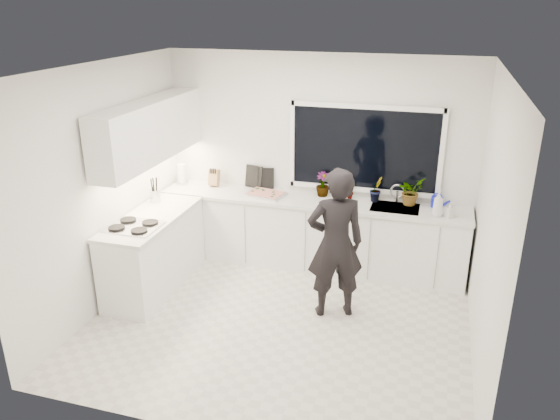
% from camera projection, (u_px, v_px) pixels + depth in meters
% --- Properties ---
extents(floor, '(4.00, 3.50, 0.02)m').
position_uv_depth(floor, '(279.00, 322.00, 5.97)').
color(floor, beige).
rests_on(floor, ground).
extents(wall_back, '(4.00, 0.02, 2.70)m').
position_uv_depth(wall_back, '(318.00, 160.00, 7.05)').
color(wall_back, white).
rests_on(wall_back, ground).
extents(wall_left, '(0.02, 3.50, 2.70)m').
position_uv_depth(wall_left, '(104.00, 188.00, 6.01)').
color(wall_left, white).
rests_on(wall_left, ground).
extents(wall_right, '(0.02, 3.50, 2.70)m').
position_uv_depth(wall_right, '(491.00, 229.00, 4.95)').
color(wall_right, white).
rests_on(wall_right, ground).
extents(ceiling, '(4.00, 3.50, 0.02)m').
position_uv_depth(ceiling, '(279.00, 67.00, 4.98)').
color(ceiling, white).
rests_on(ceiling, wall_back).
extents(window, '(1.80, 0.02, 1.00)m').
position_uv_depth(window, '(364.00, 149.00, 6.79)').
color(window, black).
rests_on(window, wall_back).
extents(base_cabinets_back, '(3.92, 0.58, 0.88)m').
position_uv_depth(base_cabinets_back, '(311.00, 234.00, 7.10)').
color(base_cabinets_back, white).
rests_on(base_cabinets_back, floor).
extents(base_cabinets_left, '(0.58, 1.60, 0.88)m').
position_uv_depth(base_cabinets_left, '(154.00, 253.00, 6.56)').
color(base_cabinets_left, white).
rests_on(base_cabinets_left, floor).
extents(countertop_back, '(3.94, 0.62, 0.04)m').
position_uv_depth(countertop_back, '(311.00, 201.00, 6.93)').
color(countertop_back, silver).
rests_on(countertop_back, base_cabinets_back).
extents(countertop_left, '(0.62, 1.60, 0.04)m').
position_uv_depth(countertop_left, '(151.00, 218.00, 6.39)').
color(countertop_left, silver).
rests_on(countertop_left, base_cabinets_left).
extents(upper_cabinets, '(0.34, 2.10, 0.70)m').
position_uv_depth(upper_cabinets, '(150.00, 131.00, 6.39)').
color(upper_cabinets, white).
rests_on(upper_cabinets, wall_left).
extents(sink, '(0.58, 0.42, 0.14)m').
position_uv_depth(sink, '(395.00, 211.00, 6.67)').
color(sink, silver).
rests_on(sink, countertop_back).
extents(faucet, '(0.03, 0.03, 0.22)m').
position_uv_depth(faucet, '(397.00, 194.00, 6.79)').
color(faucet, silver).
rests_on(faucet, countertop_back).
extents(stovetop, '(0.56, 0.48, 0.03)m').
position_uv_depth(stovetop, '(134.00, 226.00, 6.07)').
color(stovetop, black).
rests_on(stovetop, countertop_left).
extents(person, '(0.73, 0.61, 1.70)m').
position_uv_depth(person, '(335.00, 244.00, 5.84)').
color(person, black).
rests_on(person, floor).
extents(pizza_tray, '(0.54, 0.44, 0.03)m').
position_uv_depth(pizza_tray, '(266.00, 194.00, 7.05)').
color(pizza_tray, silver).
rests_on(pizza_tray, countertop_back).
extents(pizza, '(0.49, 0.39, 0.01)m').
position_uv_depth(pizza, '(266.00, 193.00, 7.05)').
color(pizza, red).
rests_on(pizza, pizza_tray).
extents(watering_can, '(0.15, 0.15, 0.13)m').
position_uv_depth(watering_can, '(437.00, 202.00, 6.64)').
color(watering_can, '#151CCA').
rests_on(watering_can, countertop_back).
extents(paper_towel_roll, '(0.13, 0.13, 0.26)m').
position_uv_depth(paper_towel_roll, '(182.00, 175.00, 7.46)').
color(paper_towel_roll, silver).
rests_on(paper_towel_roll, countertop_back).
extents(knife_block, '(0.13, 0.10, 0.22)m').
position_uv_depth(knife_block, '(214.00, 178.00, 7.38)').
color(knife_block, olive).
rests_on(knife_block, countertop_back).
extents(utensil_crock, '(0.14, 0.14, 0.16)m').
position_uv_depth(utensil_crock, '(155.00, 196.00, 6.81)').
color(utensil_crock, '#ADADB1').
rests_on(utensil_crock, countertop_left).
extents(picture_frame_large, '(0.22, 0.07, 0.28)m').
position_uv_depth(picture_frame_large, '(266.00, 178.00, 7.27)').
color(picture_frame_large, black).
rests_on(picture_frame_large, countertop_back).
extents(picture_frame_small, '(0.25, 0.07, 0.30)m').
position_uv_depth(picture_frame_small, '(254.00, 177.00, 7.31)').
color(picture_frame_small, black).
rests_on(picture_frame_small, countertop_back).
extents(herb_plants, '(1.42, 0.41, 0.34)m').
position_uv_depth(herb_plants, '(382.00, 189.00, 6.78)').
color(herb_plants, '#26662D').
rests_on(herb_plants, countertop_back).
extents(soap_bottles, '(0.26, 0.13, 0.31)m').
position_uv_depth(soap_bottles, '(441.00, 205.00, 6.33)').
color(soap_bottles, '#D8BF66').
rests_on(soap_bottles, countertop_back).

